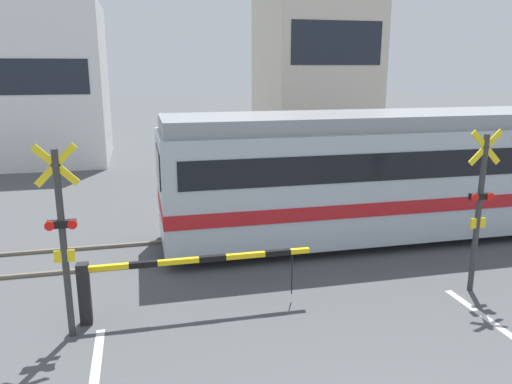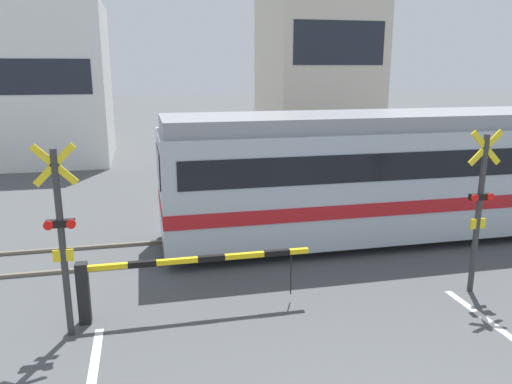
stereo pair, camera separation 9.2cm
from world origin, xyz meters
The scene contains 10 objects.
rail_track_near centered at (0.00, 7.82, 0.04)m, with size 50.00×0.10×0.08m.
rail_track_far centered at (0.00, 9.25, 0.04)m, with size 50.00×0.10×0.08m.
commuter_train centered at (5.87, 8.53, 1.74)m, with size 16.03×2.73×3.25m.
crossing_barrier_near centered at (-2.49, 5.43, 0.79)m, with size 4.17×0.20×1.12m.
crossing_barrier_far centered at (2.49, 11.35, 0.79)m, with size 4.17×0.20×1.12m.
crossing_signal_left centered at (-3.80, 5.07, 1.79)m, with size 0.68×0.15×3.24m.
crossing_signal_right centered at (3.80, 5.07, 1.79)m, with size 0.68×0.15×3.24m.
pedestrian centered at (0.93, 13.23, 1.05)m, with size 0.38×0.24×1.80m.
building_left_of_street centered at (-6.86, 22.47, 3.61)m, with size 5.83×6.15×7.23m.
building_right_of_street centered at (6.58, 22.47, 4.94)m, with size 5.26×6.15×9.89m.
Camera 1 is at (-2.53, -2.95, 4.36)m, focal length 35.00 mm.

